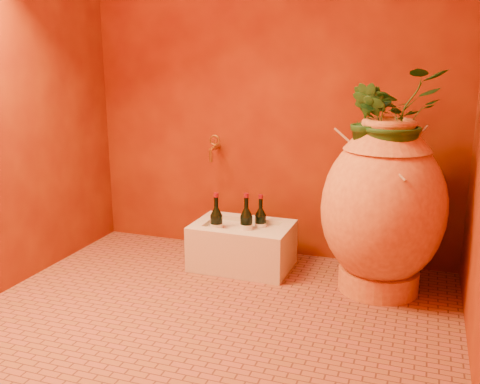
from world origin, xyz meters
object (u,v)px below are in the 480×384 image
at_px(wine_bottle_b, 216,226).
at_px(amphora, 383,208).
at_px(wine_bottle_a, 246,226).
at_px(wine_bottle_c, 260,225).
at_px(wall_tap, 214,147).
at_px(stone_basin, 242,246).

bearing_deg(wine_bottle_b, amphora, -0.35).
height_order(wine_bottle_a, wine_bottle_c, wine_bottle_a).
bearing_deg(wall_tap, wine_bottle_c, -24.44).
distance_m(wine_bottle_a, wall_tap, 0.61).
relative_size(wine_bottle_a, wall_tap, 1.93).
bearing_deg(wine_bottle_b, stone_basin, 19.83).
xyz_separation_m(wine_bottle_a, wall_tap, (-0.32, 0.26, 0.45)).
bearing_deg(wine_bottle_c, wine_bottle_a, -128.25).
bearing_deg(wine_bottle_c, amphora, -10.30).
relative_size(amphora, wine_bottle_c, 3.20).
relative_size(amphora, wine_bottle_b, 2.99).
bearing_deg(wall_tap, stone_basin, -40.80).
bearing_deg(stone_basin, wine_bottle_a, -17.55).
bearing_deg(wine_bottle_a, stone_basin, 162.45).
distance_m(wine_bottle_b, wine_bottle_c, 0.28).
bearing_deg(stone_basin, wine_bottle_c, 38.46).
xyz_separation_m(amphora, wine_bottle_a, (-0.83, 0.05, -0.22)).
relative_size(amphora, stone_basin, 1.60).
bearing_deg(wine_bottle_a, amphora, -3.67).
distance_m(amphora, wine_bottle_b, 1.04).
bearing_deg(wine_bottle_c, wall_tap, 155.56).
bearing_deg(amphora, wine_bottle_c, 169.70).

